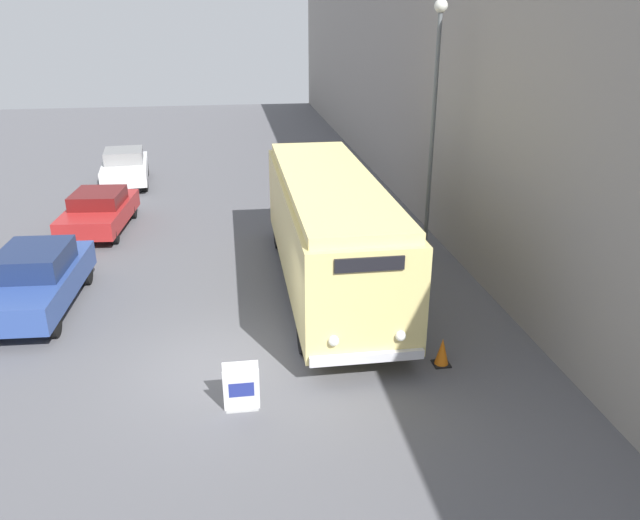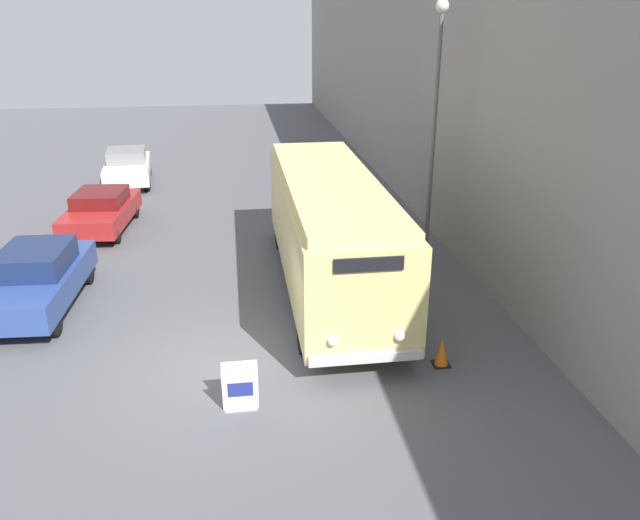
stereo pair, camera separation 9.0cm
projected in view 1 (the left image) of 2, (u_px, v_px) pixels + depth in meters
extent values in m
plane|color=#56565B|center=(222.00, 370.00, 13.25)|extent=(80.00, 80.00, 0.00)
cube|color=gray|center=(424.00, 91.00, 21.76)|extent=(0.30, 60.00, 8.91)
cylinder|color=black|center=(305.00, 332.00, 13.79)|extent=(0.28, 0.96, 0.96)
cylinder|color=black|center=(400.00, 326.00, 14.09)|extent=(0.28, 0.96, 0.96)
cylinder|color=black|center=(279.00, 233.00, 19.90)|extent=(0.28, 0.96, 0.96)
cylinder|color=black|center=(345.00, 230.00, 20.19)|extent=(0.28, 0.96, 0.96)
cube|color=#E5D17F|center=(329.00, 230.00, 16.55)|extent=(2.48, 9.46, 2.39)
cube|color=#F3DD87|center=(330.00, 182.00, 16.05)|extent=(2.28, 9.08, 0.24)
cube|color=silver|center=(367.00, 358.00, 12.55)|extent=(2.36, 0.12, 0.20)
sphere|color=white|center=(334.00, 341.00, 12.33)|extent=(0.22, 0.22, 0.22)
sphere|color=white|center=(401.00, 336.00, 12.51)|extent=(0.22, 0.22, 0.22)
cube|color=black|center=(370.00, 264.00, 11.83)|extent=(1.37, 0.06, 0.28)
cube|color=gray|center=(242.00, 409.00, 11.94)|extent=(0.61, 0.21, 0.01)
cube|color=white|center=(241.00, 391.00, 11.68)|extent=(0.68, 0.19, 0.96)
cube|color=white|center=(241.00, 386.00, 11.84)|extent=(0.68, 0.19, 0.96)
cube|color=navy|center=(241.00, 390.00, 11.66)|extent=(0.48, 0.07, 0.34)
cylinder|color=#595E60|center=(432.00, 143.00, 17.94)|extent=(0.12, 0.12, 7.10)
sphere|color=silver|center=(441.00, 6.00, 16.57)|extent=(0.36, 0.36, 0.36)
cylinder|color=black|center=(53.00, 323.00, 14.48)|extent=(0.22, 0.71, 0.71)
cylinder|color=black|center=(27.00, 274.00, 17.15)|extent=(0.22, 0.71, 0.71)
cylinder|color=black|center=(86.00, 272.00, 17.28)|extent=(0.22, 0.71, 0.71)
cube|color=#2D478C|center=(37.00, 284.00, 15.69)|extent=(2.07, 4.53, 0.68)
cube|color=#19274D|center=(34.00, 260.00, 15.56)|extent=(1.67, 2.08, 0.57)
cylinder|color=black|center=(64.00, 235.00, 20.20)|extent=(0.22, 0.62, 0.62)
cylinder|color=black|center=(114.00, 234.00, 20.29)|extent=(0.22, 0.62, 0.62)
cylinder|color=black|center=(88.00, 211.00, 22.70)|extent=(0.22, 0.62, 0.62)
cylinder|color=black|center=(133.00, 210.00, 22.78)|extent=(0.22, 0.62, 0.62)
cube|color=#A52323|center=(99.00, 214.00, 21.38)|extent=(2.23, 4.25, 0.60)
cube|color=#5B1313|center=(98.00, 198.00, 21.28)|extent=(1.75, 1.98, 0.46)
cylinder|color=black|center=(105.00, 186.00, 25.76)|extent=(0.22, 0.67, 0.67)
cylinder|color=black|center=(144.00, 184.00, 26.12)|extent=(0.22, 0.67, 0.67)
cylinder|color=black|center=(109.00, 171.00, 28.19)|extent=(0.22, 0.67, 0.67)
cylinder|color=black|center=(145.00, 169.00, 28.54)|extent=(0.22, 0.67, 0.67)
cube|color=silver|center=(125.00, 169.00, 27.03)|extent=(2.22, 4.24, 0.66)
cube|color=gray|center=(124.00, 156.00, 26.90)|extent=(1.74, 1.98, 0.52)
cube|color=black|center=(441.00, 364.00, 13.45)|extent=(0.36, 0.36, 0.03)
cone|color=orange|center=(442.00, 351.00, 13.33)|extent=(0.30, 0.30, 0.60)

